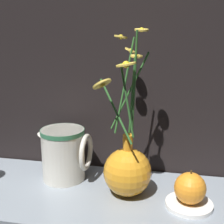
# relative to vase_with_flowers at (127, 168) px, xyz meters

# --- Properties ---
(ground_plane) EXTENTS (6.00, 6.00, 0.00)m
(ground_plane) POSITION_rel_vase_with_flowers_xyz_m (-0.05, -0.01, -0.08)
(ground_plane) COLOR black
(shelf) EXTENTS (0.88, 0.32, 0.01)m
(shelf) POSITION_rel_vase_with_flowers_xyz_m (-0.05, -0.01, -0.08)
(shelf) COLOR gray
(shelf) RESTS_ON ground_plane
(vase_with_flowers) EXTENTS (0.13, 0.22, 0.42)m
(vase_with_flowers) POSITION_rel_vase_with_flowers_xyz_m (0.00, 0.00, 0.00)
(vase_with_flowers) COLOR orange
(vase_with_flowers) RESTS_ON shelf
(ceramic_pitcher) EXTENTS (0.15, 0.12, 0.16)m
(ceramic_pitcher) POSITION_rel_vase_with_flowers_xyz_m (-0.19, 0.05, 0.01)
(ceramic_pitcher) COLOR beige
(ceramic_pitcher) RESTS_ON shelf
(saucer_plate) EXTENTS (0.11, 0.11, 0.01)m
(saucer_plate) POSITION_rel_vase_with_flowers_xyz_m (0.16, -0.03, -0.07)
(saucer_plate) COLOR white
(saucer_plate) RESTS_ON shelf
(orange_fruit) EXTENTS (0.08, 0.08, 0.08)m
(orange_fruit) POSITION_rel_vase_with_flowers_xyz_m (0.16, -0.03, -0.02)
(orange_fruit) COLOR orange
(orange_fruit) RESTS_ON saucer_plate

